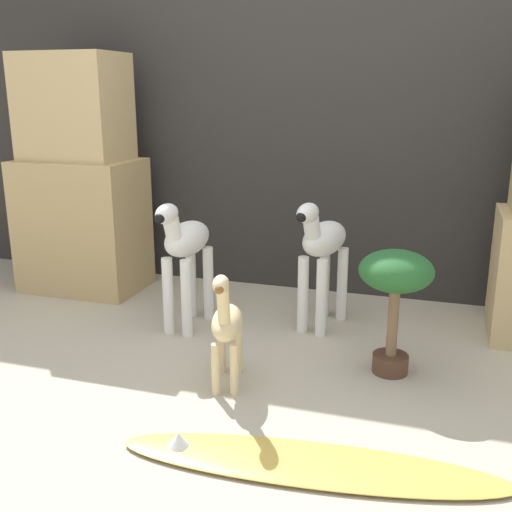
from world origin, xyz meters
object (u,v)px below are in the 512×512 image
at_px(giraffe_figurine, 226,324).
at_px(surfboard, 305,463).
at_px(zebra_left, 185,250).
at_px(zebra_right, 322,250).
at_px(potted_palm_front, 395,282).

bearing_deg(giraffe_figurine, surfboard, -45.72).
bearing_deg(giraffe_figurine, zebra_left, 127.56).
distance_m(zebra_right, potted_palm_front, 0.58).
xyz_separation_m(giraffe_figurine, surfboard, (0.44, -0.45, -0.26)).
height_order(giraffe_figurine, potted_palm_front, potted_palm_front).
height_order(zebra_right, potted_palm_front, zebra_right).
xyz_separation_m(zebra_left, surfboard, (0.86, -0.99, -0.40)).
bearing_deg(zebra_right, potted_palm_front, -46.82).
distance_m(zebra_left, giraffe_figurine, 0.70).
xyz_separation_m(zebra_left, giraffe_figurine, (0.42, -0.54, -0.14)).
height_order(zebra_right, surfboard, zebra_right).
bearing_deg(potted_palm_front, giraffe_figurine, -152.57).
bearing_deg(zebra_right, zebra_left, -162.25).
distance_m(giraffe_figurine, potted_palm_front, 0.73).
bearing_deg(giraffe_figurine, potted_palm_front, 27.43).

